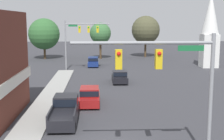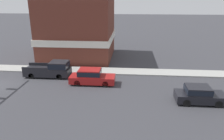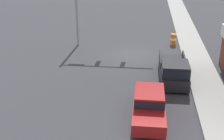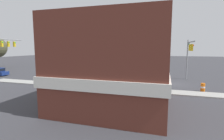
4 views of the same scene
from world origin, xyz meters
name	(u,v)px [view 1 (image 1 of 4)]	position (x,y,z in m)	size (l,w,h in m)	color
near_signal_assembly	(169,70)	(3.09, -2.26, 5.21)	(7.70, 0.49, 7.18)	gray
far_signal_assembly	(80,34)	(-3.53, 30.78, 5.77)	(6.99, 0.49, 7.85)	gray
car_lead	(90,95)	(-1.52, 10.16, 0.85)	(1.86, 4.82, 1.65)	black
car_distant	(93,61)	(-1.53, 35.04, 0.84)	(1.79, 4.88, 1.64)	black
car_oncoming	(120,76)	(2.04, 20.42, 0.80)	(1.85, 4.28, 1.54)	black
pickup_truck_parked	(65,110)	(-3.32, 5.15, 0.92)	(1.96, 5.27, 1.87)	black
church_steeple	(210,29)	(18.05, 33.06, 6.49)	(2.92, 2.92, 12.40)	white
backdrop_tree_left_far	(44,34)	(-11.66, 45.96, 5.13)	(6.36, 6.36, 8.32)	#4C3823
backdrop_tree_left_mid	(100,33)	(-0.17, 45.63, 5.24)	(4.35, 4.35, 7.44)	#4C3823
backdrop_tree_center	(146,30)	(9.57, 48.34, 5.84)	(6.03, 6.03, 8.87)	#4C3823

